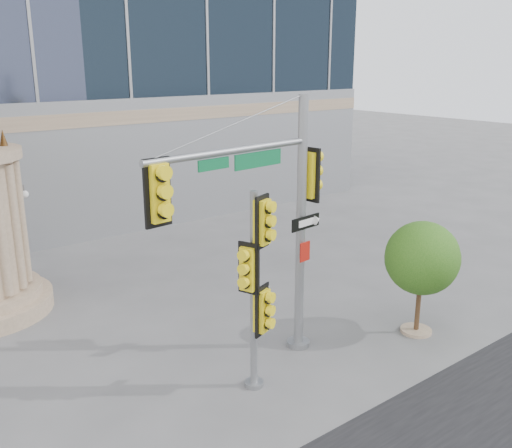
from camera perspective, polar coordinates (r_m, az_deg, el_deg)
ground at (r=15.13m, az=6.35°, el=-14.14°), size 120.00×120.00×0.00m
main_signal_pole at (r=13.79m, az=1.23°, el=1.87°), size 5.27×1.06×6.79m
secondary_signal_pole at (r=12.99m, az=0.07°, el=-5.38°), size 0.91×0.65×4.83m
street_tree at (r=16.66m, az=16.29°, el=-3.54°), size 2.13×2.08×3.32m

